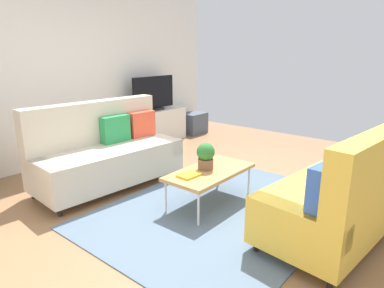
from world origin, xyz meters
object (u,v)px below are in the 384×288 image
at_px(coffee_table, 210,172).
at_px(vase_1, 136,108).
at_px(couch_green, 347,192).
at_px(table_book_0, 189,175).
at_px(couch_beige, 107,152).
at_px(tv, 154,94).
at_px(vase_0, 128,109).
at_px(tv_console, 154,126).
at_px(bottle_0, 146,107).
at_px(bottle_1, 150,105).
at_px(potted_plant, 206,155).
at_px(storage_trunk, 194,123).

distance_m(coffee_table, vase_1, 2.82).
relative_size(couch_green, table_book_0, 8.25).
height_order(couch_beige, vase_1, couch_beige).
relative_size(tv, vase_0, 5.61).
bearing_deg(tv_console, coffee_table, -121.59).
bearing_deg(tv_console, bottle_0, -169.64).
height_order(coffee_table, bottle_0, bottle_0).
relative_size(bottle_0, bottle_1, 0.78).
distance_m(tv_console, vase_0, 0.71).
height_order(coffee_table, potted_plant, potted_plant).
distance_m(tv_console, bottle_0, 0.46).
bearing_deg(vase_1, tv_console, -7.46).
relative_size(potted_plant, bottle_1, 1.42).
height_order(coffee_table, vase_1, vase_1).
relative_size(storage_trunk, bottle_1, 2.37).
distance_m(table_book_0, vase_1, 2.89).
height_order(storage_trunk, table_book_0, table_book_0).
xyz_separation_m(couch_green, bottle_1, (1.14, 3.88, 0.30)).
distance_m(couch_beige, tv, 2.24).
relative_size(coffee_table, tv, 1.10).
bearing_deg(bottle_0, storage_trunk, -2.61).
bearing_deg(storage_trunk, couch_beige, -162.02).
bearing_deg(tv, bottle_1, -170.63).
relative_size(vase_1, bottle_0, 0.96).
xyz_separation_m(couch_green, potted_plant, (-0.27, 1.49, 0.14)).
distance_m(tv_console, bottle_1, 0.45).
bearing_deg(couch_green, coffee_table, 107.26).
distance_m(potted_plant, vase_0, 2.66).
bearing_deg(vase_1, table_book_0, -120.29).
bearing_deg(potted_plant, bottle_0, 61.22).
bearing_deg(table_book_0, coffee_table, -12.52).
relative_size(couch_green, coffee_table, 1.80).
bearing_deg(couch_beige, table_book_0, 97.56).
bearing_deg(tv_console, vase_0, 175.07).
relative_size(couch_beige, vase_1, 11.89).
bearing_deg(tv_console, couch_beige, -150.61).
distance_m(couch_green, table_book_0, 1.59).
xyz_separation_m(vase_1, bottle_0, (0.16, -0.09, 0.00)).
xyz_separation_m(table_book_0, vase_1, (1.45, 2.48, 0.29)).
relative_size(tv, bottle_0, 5.83).
bearing_deg(bottle_0, coffee_table, -118.20).
bearing_deg(storage_trunk, potted_plant, -138.46).
bearing_deg(couch_green, tv, 78.36).
height_order(couch_green, vase_0, couch_green).
bearing_deg(bottle_1, storage_trunk, -2.81).
xyz_separation_m(tv, storage_trunk, (1.10, -0.08, -0.73)).
distance_m(potted_plant, table_book_0, 0.34).
bearing_deg(coffee_table, potted_plant, 86.92).
xyz_separation_m(storage_trunk, vase_1, (-1.48, 0.15, 0.50)).
relative_size(potted_plant, vase_0, 1.76).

